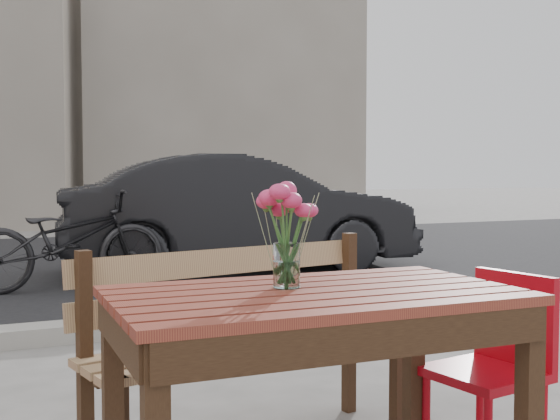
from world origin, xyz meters
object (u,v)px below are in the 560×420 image
object	(u,v)px
red_chair	(497,356)
bicycle	(67,240)
main_vase	(287,222)
main_table	(315,331)
parked_car	(238,213)

from	to	relation	value
red_chair	bicycle	xyz separation A→B (m)	(-0.92, 4.88, 0.05)
main_vase	bicycle	xyz separation A→B (m)	(-0.02, 4.93, -0.49)
main_table	main_vase	bearing A→B (deg)	128.65
main_vase	main_table	bearing A→B (deg)	-53.07
main_table	parked_car	bearing A→B (deg)	73.00
red_chair	bicycle	distance (m)	4.96
main_vase	bicycle	bearing A→B (deg)	90.22
main_table	red_chair	xyz separation A→B (m)	(0.85, 0.14, -0.21)
red_chair	parked_car	distance (m)	5.59
main_vase	red_chair	bearing A→B (deg)	3.66
red_chair	main_vase	xyz separation A→B (m)	(-0.91, -0.06, 0.54)
main_table	red_chair	bearing A→B (deg)	10.92
main_vase	parked_car	size ratio (longest dim) A/B	0.08
red_chair	bicycle	world-z (taller)	bicycle
parked_car	bicycle	xyz separation A→B (m)	(-1.98, -0.61, -0.18)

